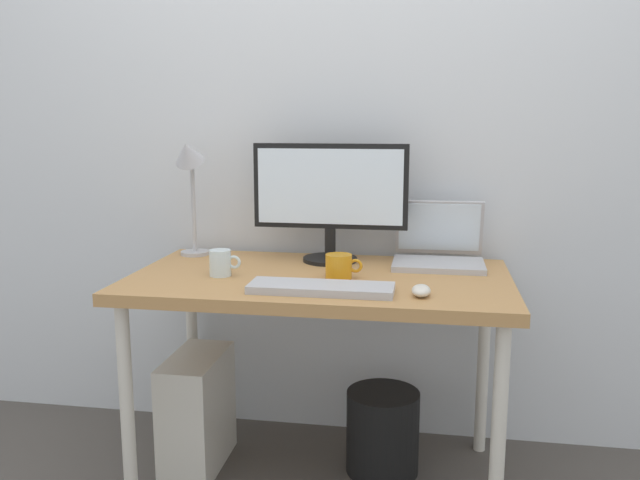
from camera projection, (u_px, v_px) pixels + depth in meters
name	position (u px, v px, depth m)	size (l,w,h in m)	color
ground_plane	(320.00, 476.00, 2.34)	(6.00, 6.00, 0.00)	#4C4742
back_wall	(338.00, 107.00, 2.51)	(4.40, 0.04, 2.60)	silver
desk	(320.00, 295.00, 2.22)	(1.27, 0.71, 0.74)	#B7844C
monitor	(331.00, 194.00, 2.38)	(0.56, 0.20, 0.43)	black
laptop	(439.00, 248.00, 2.37)	(0.32, 0.28, 0.22)	#B2B2B7
desk_lamp	(189.00, 171.00, 2.46)	(0.11, 0.16, 0.46)	#B2B2B7
keyboard	(321.00, 288.00, 1.99)	(0.44, 0.14, 0.02)	#B2B2B7
mouse	(421.00, 291.00, 1.94)	(0.06, 0.09, 0.03)	silver
coffee_mug	(339.00, 266.00, 2.16)	(0.12, 0.09, 0.08)	orange
glass_cup	(221.00, 263.00, 2.19)	(0.11, 0.07, 0.09)	silver
computer_tower	(197.00, 411.00, 2.39)	(0.18, 0.36, 0.42)	silver
wastebasket	(383.00, 432.00, 2.36)	(0.26, 0.26, 0.30)	black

